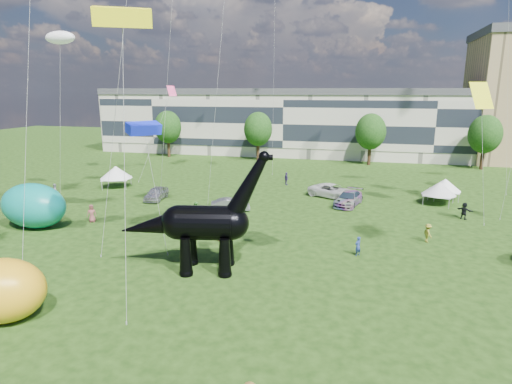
# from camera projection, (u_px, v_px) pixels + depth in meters

# --- Properties ---
(ground) EXTENTS (220.00, 220.00, 0.00)m
(ground) POSITION_uv_depth(u_px,v_px,m) (242.00, 299.00, 26.85)
(ground) COLOR #16330C
(ground) RESTS_ON ground
(terrace_row) EXTENTS (78.00, 11.00, 12.00)m
(terrace_row) POSITION_uv_depth(u_px,v_px,m) (288.00, 125.00, 85.83)
(terrace_row) COLOR beige
(terrace_row) RESTS_ON ground
(tree_far_left) EXTENTS (5.20, 5.20, 9.44)m
(tree_far_left) POSITION_uv_depth(u_px,v_px,m) (168.00, 124.00, 82.49)
(tree_far_left) COLOR #382314
(tree_far_left) RESTS_ON ground
(tree_mid_left) EXTENTS (5.20, 5.20, 9.44)m
(tree_mid_left) POSITION_uv_depth(u_px,v_px,m) (258.00, 126.00, 78.22)
(tree_mid_left) COLOR #382314
(tree_mid_left) RESTS_ON ground
(tree_mid_right) EXTENTS (5.20, 5.20, 9.44)m
(tree_mid_right) POSITION_uv_depth(u_px,v_px,m) (371.00, 129.00, 73.48)
(tree_mid_right) COLOR #382314
(tree_mid_right) RESTS_ON ground
(tree_far_right) EXTENTS (5.20, 5.20, 9.44)m
(tree_far_right) POSITION_uv_depth(u_px,v_px,m) (486.00, 131.00, 69.22)
(tree_far_right) COLOR #382314
(tree_far_right) RESTS_ON ground
(dinosaur_sculpture) EXTENTS (11.16, 4.02, 9.09)m
(dinosaur_sculpture) POSITION_uv_depth(u_px,v_px,m) (200.00, 225.00, 30.47)
(dinosaur_sculpture) COLOR black
(dinosaur_sculpture) RESTS_ON ground
(car_silver) EXTENTS (2.28, 4.73, 1.56)m
(car_silver) POSITION_uv_depth(u_px,v_px,m) (156.00, 193.00, 50.91)
(car_silver) COLOR silver
(car_silver) RESTS_ON ground
(car_grey) EXTENTS (4.46, 2.70, 1.39)m
(car_grey) POSITION_uv_depth(u_px,v_px,m) (230.00, 205.00, 46.20)
(car_grey) COLOR slate
(car_grey) RESTS_ON ground
(car_white) EXTENTS (6.49, 5.05, 1.64)m
(car_white) POSITION_uv_depth(u_px,v_px,m) (332.00, 191.00, 52.00)
(car_white) COLOR white
(car_white) RESTS_ON ground
(car_dark) EXTENTS (3.51, 5.93, 1.61)m
(car_dark) POSITION_uv_depth(u_px,v_px,m) (349.00, 198.00, 48.46)
(car_dark) COLOR #595960
(car_dark) RESTS_ON ground
(gazebo_near) EXTENTS (3.77, 3.77, 2.53)m
(gazebo_near) POSITION_uv_depth(u_px,v_px,m) (445.00, 185.00, 50.86)
(gazebo_near) COLOR white
(gazebo_near) RESTS_ON ground
(gazebo_far) EXTENTS (4.74, 4.74, 2.60)m
(gazebo_far) POSITION_uv_depth(u_px,v_px,m) (439.00, 189.00, 48.74)
(gazebo_far) COLOR silver
(gazebo_far) RESTS_ON ground
(gazebo_left) EXTENTS (5.23, 5.23, 2.90)m
(gazebo_left) POSITION_uv_depth(u_px,v_px,m) (116.00, 172.00, 57.19)
(gazebo_left) COLOR white
(gazebo_left) RESTS_ON ground
(inflatable_teal) EXTENTS (7.25, 4.98, 4.27)m
(inflatable_teal) POSITION_uv_depth(u_px,v_px,m) (34.00, 206.00, 40.41)
(inflatable_teal) COLOR #0B8B82
(inflatable_teal) RESTS_ON ground
(inflatable_yellow) EXTENTS (5.53, 4.76, 3.65)m
(inflatable_yellow) POSITION_uv_depth(u_px,v_px,m) (3.00, 290.00, 23.99)
(inflatable_yellow) COLOR #F0AA19
(inflatable_yellow) RESTS_ON ground
(visitors) EXTENTS (55.38, 45.10, 1.89)m
(visitors) POSITION_uv_depth(u_px,v_px,m) (278.00, 221.00, 39.85)
(visitors) COLOR #A1282F
(visitors) RESTS_ON ground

